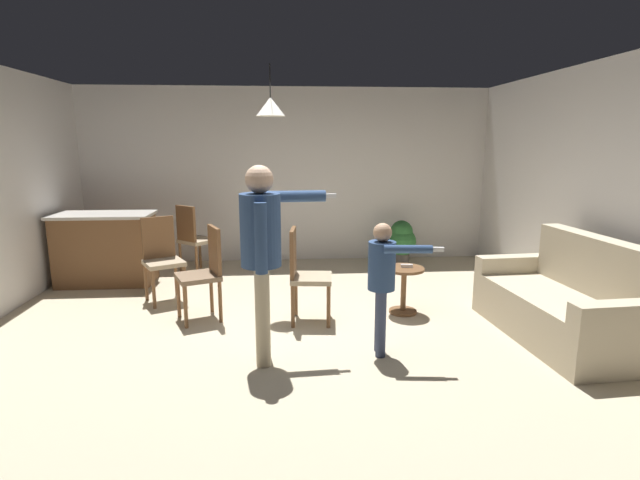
{
  "coord_description": "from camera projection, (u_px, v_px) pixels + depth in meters",
  "views": [
    {
      "loc": [
        -0.08,
        -4.55,
        1.88
      ],
      "look_at": [
        0.25,
        -0.23,
        1.0
      ],
      "focal_mm": 27.36,
      "sensor_mm": 36.0,
      "label": 1
    }
  ],
  "objects": [
    {
      "name": "kitchen_counter",
      "position": [
        106.0,
        249.0,
        6.49
      ],
      "size": [
        1.26,
        0.66,
        0.95
      ],
      "color": "brown",
      "rests_on": "ground"
    },
    {
      "name": "wall_right",
      "position": [
        617.0,
        196.0,
        4.8
      ],
      "size": [
        0.1,
        6.4,
        2.7
      ],
      "primitive_type": "cube",
      "color": "silver",
      "rests_on": "ground"
    },
    {
      "name": "person_child",
      "position": [
        383.0,
        274.0,
        4.25
      ],
      "size": [
        0.6,
        0.39,
        1.19
      ],
      "rotation": [
        0.0,
        0.0,
        -1.67
      ],
      "color": "#384260",
      "rests_on": "ground"
    },
    {
      "name": "spare_remote_on_table",
      "position": [
        407.0,
        266.0,
        5.35
      ],
      "size": [
        0.13,
        0.05,
        0.04
      ],
      "primitive_type": "cube",
      "rotation": [
        0.0,
        0.0,
        1.45
      ],
      "color": "white",
      "rests_on": "side_table_by_couch"
    },
    {
      "name": "dining_chair_near_wall",
      "position": [
        162.0,
        256.0,
        5.78
      ],
      "size": [
        0.57,
        0.57,
        1.0
      ],
      "rotation": [
        0.0,
        0.0,
        3.63
      ],
      "color": "brown",
      "rests_on": "ground"
    },
    {
      "name": "dining_chair_centre_back",
      "position": [
        193.0,
        237.0,
        6.95
      ],
      "size": [
        0.59,
        0.59,
        1.0
      ],
      "rotation": [
        0.0,
        0.0,
        5.57
      ],
      "color": "brown",
      "rests_on": "ground"
    },
    {
      "name": "couch_floral",
      "position": [
        563.0,
        305.0,
        4.69
      ],
      "size": [
        0.97,
        1.85,
        1.0
      ],
      "rotation": [
        0.0,
        0.0,
        1.64
      ],
      "color": "beige",
      "rests_on": "ground"
    },
    {
      "name": "person_adult",
      "position": [
        262.0,
        243.0,
        4.04
      ],
      "size": [
        0.82,
        0.53,
        1.69
      ],
      "rotation": [
        0.0,
        0.0,
        -1.51
      ],
      "color": "tan",
      "rests_on": "ground"
    },
    {
      "name": "ceiling_light_pendant",
      "position": [
        271.0,
        107.0,
        5.3
      ],
      "size": [
        0.32,
        0.32,
        0.55
      ],
      "color": "silver"
    },
    {
      "name": "potted_plant_corner",
      "position": [
        401.0,
        241.0,
        7.48
      ],
      "size": [
        0.45,
        0.45,
        0.7
      ],
      "color": "#4C4742",
      "rests_on": "ground"
    },
    {
      "name": "ground",
      "position": [
        293.0,
        334.0,
        4.83
      ],
      "size": [
        7.68,
        7.68,
        0.0
      ],
      "primitive_type": "plane",
      "color": "beige"
    },
    {
      "name": "dining_chair_spare",
      "position": [
        205.0,
        270.0,
        5.16
      ],
      "size": [
        0.55,
        0.55,
        1.0
      ],
      "rotation": [
        0.0,
        0.0,
        1.97
      ],
      "color": "brown",
      "rests_on": "ground"
    },
    {
      "name": "wall_back",
      "position": [
        288.0,
        176.0,
        7.69
      ],
      "size": [
        6.4,
        0.1,
        2.7
      ],
      "primitive_type": "cube",
      "color": "silver",
      "rests_on": "ground"
    },
    {
      "name": "side_table_by_couch",
      "position": [
        404.0,
        284.0,
        5.38
      ],
      "size": [
        0.44,
        0.44,
        0.52
      ],
      "color": "brown",
      "rests_on": "ground"
    },
    {
      "name": "dining_chair_by_counter",
      "position": [
        304.0,
        272.0,
        5.08
      ],
      "size": [
        0.46,
        0.46,
        1.0
      ],
      "rotation": [
        0.0,
        0.0,
        4.61
      ],
      "color": "brown",
      "rests_on": "ground"
    }
  ]
}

